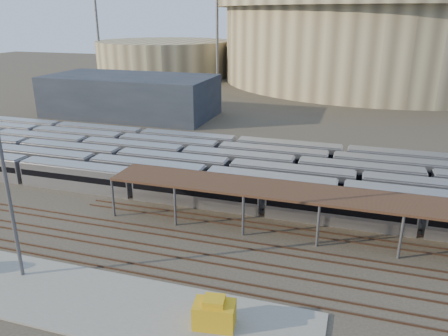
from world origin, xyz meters
TOP-DOWN VIEW (x-y plane):
  - ground at (0.00, 0.00)m, footprint 420.00×420.00m
  - apron at (-5.00, -15.00)m, footprint 50.00×9.00m
  - subway_trains at (-2.12, 18.50)m, footprint 123.49×23.90m
  - inspection_shed at (22.00, 4.00)m, footprint 60.30×6.00m
  - empty_tracks at (0.00, -5.00)m, footprint 170.00×9.62m
  - stadium at (25.00, 140.00)m, footprint 124.00×124.00m
  - secondary_arena at (-60.00, 130.00)m, footprint 56.00×56.00m
  - service_building at (-35.00, 55.00)m, footprint 42.00×20.00m
  - floodlight_0 at (-30.00, 110.00)m, footprint 4.00×1.00m
  - floodlight_1 at (-85.00, 120.00)m, footprint 4.00×1.00m
  - floodlight_3 at (-10.00, 160.00)m, footprint 4.00×1.00m
  - yard_light_pole at (-9.49, -13.53)m, footprint 0.81×0.36m
  - yellow_equipment at (11.08, -14.89)m, footprint 3.67×2.59m

SIDE VIEW (x-z plane):
  - ground at x=0.00m, z-range 0.00..0.00m
  - empty_tracks at x=0.00m, z-range 0.00..0.18m
  - apron at x=-5.00m, z-range 0.00..0.20m
  - yellow_equipment at x=11.08m, z-range 0.20..2.33m
  - subway_trains at x=-2.12m, z-range 0.00..3.60m
  - inspection_shed at x=22.00m, z-range 2.33..7.63m
  - service_building at x=-35.00m, z-range 0.00..10.00m
  - secondary_arena at x=-60.00m, z-range 0.00..14.00m
  - yard_light_pole at x=-9.49m, z-range 0.28..19.14m
  - stadium at x=25.00m, z-range 0.22..32.72m
  - floodlight_0 at x=-30.00m, z-range 1.45..39.85m
  - floodlight_1 at x=-85.00m, z-range 1.45..39.85m
  - floodlight_3 at x=-10.00m, z-range 1.45..39.85m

